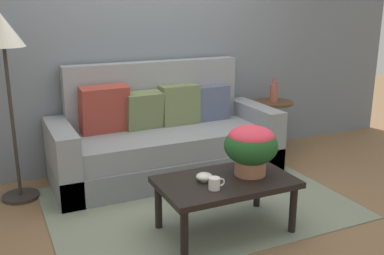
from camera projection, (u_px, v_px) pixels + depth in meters
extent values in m
plane|color=brown|center=(197.00, 203.00, 3.83)|extent=(14.00, 14.00, 0.00)
cube|color=slate|center=(146.00, 25.00, 4.49)|extent=(6.40, 0.12, 2.90)
cube|color=gray|center=(197.00, 203.00, 3.82)|extent=(2.46, 1.76, 0.01)
cube|color=slate|center=(168.00, 164.00, 4.40)|extent=(2.20, 0.85, 0.26)
cube|color=gray|center=(168.00, 142.00, 4.31)|extent=(1.81, 0.77, 0.21)
cube|color=gray|center=(154.00, 104.00, 4.56)|extent=(1.81, 0.15, 0.87)
cube|color=gray|center=(63.00, 161.00, 3.94)|extent=(0.20, 0.85, 0.63)
cube|color=gray|center=(254.00, 134.00, 4.75)|extent=(0.20, 0.85, 0.63)
cube|color=#607047|center=(180.00, 105.00, 4.50)|extent=(0.40, 0.18, 0.40)
cube|color=#93382D|center=(104.00, 110.00, 4.18)|extent=(0.46, 0.25, 0.47)
cube|color=#4C5670|center=(212.00, 103.00, 4.67)|extent=(0.36, 0.15, 0.36)
cube|color=#607047|center=(143.00, 110.00, 4.34)|extent=(0.37, 0.24, 0.38)
cylinder|color=black|center=(184.00, 235.00, 2.94)|extent=(0.06, 0.06, 0.37)
cylinder|color=black|center=(293.00, 210.00, 3.29)|extent=(0.06, 0.06, 0.37)
cylinder|color=black|center=(158.00, 206.00, 3.36)|extent=(0.06, 0.06, 0.37)
cylinder|color=black|center=(257.00, 186.00, 3.72)|extent=(0.06, 0.06, 0.37)
cube|color=black|center=(226.00, 182.00, 3.27)|extent=(1.00, 0.60, 0.04)
cylinder|color=#4C331E|center=(271.00, 151.00, 5.15)|extent=(0.28, 0.28, 0.03)
cylinder|color=#4C331E|center=(272.00, 127.00, 5.07)|extent=(0.05, 0.05, 0.54)
cylinder|color=#4C331E|center=(274.00, 103.00, 4.99)|extent=(0.44, 0.44, 0.03)
cylinder|color=#2D2823|center=(21.00, 196.00, 3.93)|extent=(0.32, 0.32, 0.03)
cylinder|color=#2D2823|center=(13.00, 124.00, 3.75)|extent=(0.03, 0.03, 1.29)
cone|color=beige|center=(2.00, 30.00, 3.54)|extent=(0.34, 0.34, 0.27)
cylinder|color=#A36B4C|center=(250.00, 166.00, 3.34)|extent=(0.24, 0.24, 0.13)
ellipsoid|color=#1E5123|center=(251.00, 146.00, 3.30)|extent=(0.40, 0.40, 0.29)
ellipsoid|color=#DB384C|center=(251.00, 136.00, 3.28)|extent=(0.34, 0.34, 0.16)
cylinder|color=white|center=(214.00, 183.00, 3.08)|extent=(0.08, 0.08, 0.09)
torus|color=white|center=(221.00, 182.00, 3.10)|extent=(0.06, 0.01, 0.06)
cylinder|color=silver|center=(204.00, 180.00, 3.23)|extent=(0.05, 0.05, 0.02)
ellipsoid|color=silver|center=(204.00, 177.00, 3.22)|extent=(0.12, 0.12, 0.05)
cylinder|color=#934C42|center=(274.00, 93.00, 4.96)|extent=(0.09, 0.09, 0.20)
cylinder|color=#934C42|center=(275.00, 81.00, 4.92)|extent=(0.04, 0.04, 0.07)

